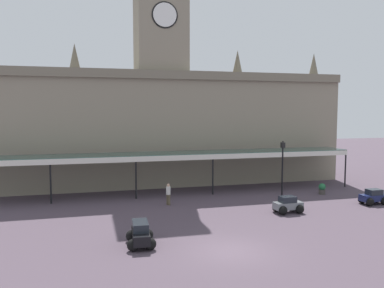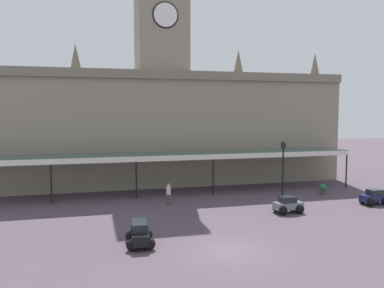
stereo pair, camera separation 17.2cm
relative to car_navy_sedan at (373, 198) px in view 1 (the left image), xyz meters
The scene contains 9 objects.
ground_plane 15.89m from the car_navy_sedan, 154.95° to the right, with size 140.00×140.00×0.00m, color #4D3F4B.
station_building 20.53m from the car_navy_sedan, 137.02° to the left, with size 36.39×6.58×20.29m.
entrance_canopy 16.68m from the car_navy_sedan, 151.22° to the left, with size 33.49×3.26×3.61m.
car_navy_sedan is the anchor object (origin of this frame).
car_grey_sedan 7.74m from the car_navy_sedan, behind, with size 2.08×1.57×1.19m.
car_black_estate 19.37m from the car_navy_sedan, 166.00° to the right, with size 1.62×2.30×1.27m.
pedestrian_beside_cars 16.03m from the car_navy_sedan, 166.05° to the left, with size 0.34×0.37×1.67m.
victorian_lamppost 7.42m from the car_navy_sedan, 148.34° to the left, with size 0.30×0.30×4.82m.
planter_near_kerb 4.59m from the car_navy_sedan, 112.77° to the left, with size 0.60×0.60×0.96m.
Camera 1 is at (-6.93, -18.51, 7.28)m, focal length 36.32 mm.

